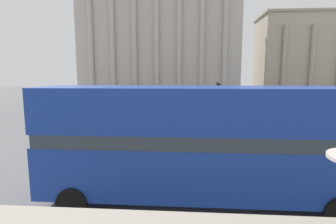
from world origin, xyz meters
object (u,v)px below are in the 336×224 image
at_px(traffic_light_near, 192,115).
at_px(traffic_light_far, 218,97).
at_px(traffic_light_mid, 232,106).
at_px(plaza_building_left, 161,42).
at_px(pedestrian_olive, 208,107).
at_px(double_decker_bus, 201,141).
at_px(pedestrian_blue, 297,116).
at_px(car_black, 296,130).
at_px(car_navy, 232,110).

bearing_deg(traffic_light_near, traffic_light_far, 77.06).
bearing_deg(traffic_light_mid, traffic_light_far, 94.53).
xyz_separation_m(plaza_building_left, pedestrian_olive, (8.14, -27.40, -10.79)).
xyz_separation_m(double_decker_bus, traffic_light_far, (2.32, 15.27, 0.25)).
distance_m(plaza_building_left, traffic_light_far, 35.61).
height_order(traffic_light_near, pedestrian_olive, traffic_light_near).
relative_size(pedestrian_olive, pedestrian_blue, 1.08).
xyz_separation_m(double_decker_bus, plaza_building_left, (-6.19, 48.61, 9.42)).
distance_m(car_black, pedestrian_blue, 5.93).
bearing_deg(car_black, double_decker_bus, 22.80).
xyz_separation_m(double_decker_bus, pedestrian_olive, (1.94, 21.21, -1.36)).
bearing_deg(traffic_light_near, pedestrian_blue, 49.04).
xyz_separation_m(traffic_light_far, pedestrian_olive, (-0.38, 5.94, -1.62)).
bearing_deg(car_navy, double_decker_bus, -130.48).
bearing_deg(traffic_light_mid, car_navy, 80.58).
relative_size(plaza_building_left, car_black, 7.60).
bearing_deg(traffic_light_far, plaza_building_left, 104.33).
bearing_deg(car_black, traffic_light_near, 7.04).
bearing_deg(car_navy, plaza_building_left, 83.43).
distance_m(double_decker_bus, plaza_building_left, 49.90).
bearing_deg(traffic_light_mid, plaza_building_left, 102.98).
xyz_separation_m(plaza_building_left, car_black, (13.56, -38.50, -11.09)).
distance_m(car_navy, pedestrian_olive, 2.72).
bearing_deg(car_black, pedestrian_olive, -95.06).
bearing_deg(double_decker_bus, plaza_building_left, 104.59).
relative_size(car_black, pedestrian_olive, 2.42).
relative_size(traffic_light_near, pedestrian_blue, 2.54).
height_order(double_decker_bus, pedestrian_blue, double_decker_bus).
bearing_deg(pedestrian_olive, double_decker_bus, -53.83).
relative_size(traffic_light_far, pedestrian_blue, 2.49).
bearing_deg(pedestrian_olive, traffic_light_mid, -44.51).
distance_m(plaza_building_left, traffic_light_mid, 40.92).
xyz_separation_m(traffic_light_far, car_navy, (2.32, 5.88, -1.92)).
relative_size(double_decker_bus, traffic_light_near, 2.74).
height_order(traffic_light_mid, pedestrian_olive, traffic_light_mid).
relative_size(traffic_light_near, car_navy, 0.97).
distance_m(traffic_light_near, pedestrian_olive, 17.29).
bearing_deg(traffic_light_far, car_navy, 68.48).
bearing_deg(car_navy, traffic_light_far, -139.62).
distance_m(traffic_light_near, traffic_light_far, 11.42).
relative_size(traffic_light_near, pedestrian_olive, 2.36).
xyz_separation_m(traffic_light_mid, car_navy, (1.89, 11.36, -1.74)).
height_order(car_navy, pedestrian_blue, pedestrian_blue).
bearing_deg(pedestrian_blue, traffic_light_far, -160.73).
xyz_separation_m(double_decker_bus, pedestrian_blue, (9.68, 15.56, -1.44)).
relative_size(double_decker_bus, traffic_light_far, 2.79).
bearing_deg(double_decker_bus, car_black, 61.24).
bearing_deg(pedestrian_olive, traffic_light_near, -55.86).
bearing_deg(double_decker_bus, pedestrian_olive, 92.09).
xyz_separation_m(plaza_building_left, traffic_light_far, (8.51, -33.34, -9.17)).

